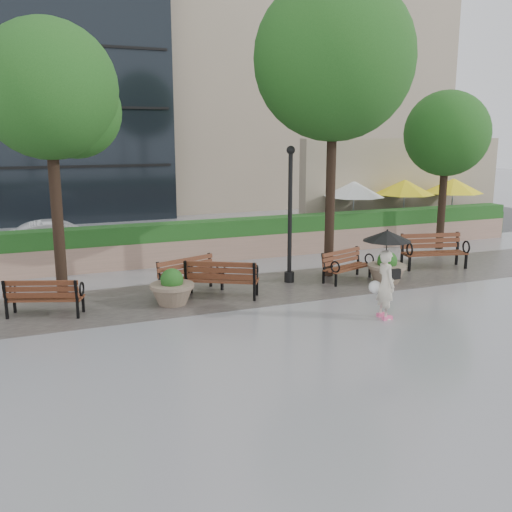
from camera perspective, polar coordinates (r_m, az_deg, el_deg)
name	(u,v)px	position (r m, az deg, el deg)	size (l,w,h in m)	color
ground	(324,319)	(13.24, 6.80, -6.32)	(100.00, 100.00, 0.00)	gray
cobble_strip	(271,288)	(15.80, 1.50, -3.17)	(28.00, 3.20, 0.01)	#383330
hedge_wall	(223,240)	(19.29, -3.31, 1.61)	(24.00, 0.80, 1.35)	tan
cafe_wall	(403,184)	(26.25, 14.50, 6.96)	(10.00, 0.60, 4.00)	tan
cafe_hedge	(424,227)	(24.40, 16.45, 2.82)	(8.00, 0.50, 0.90)	#1E4C19
asphalt_street	(191,240)	(23.17, -6.54, 1.64)	(40.00, 7.00, 0.00)	black
bldg_stone	(289,39)	(38.05, 3.28, 20.86)	(18.00, 10.00, 20.00)	tan
bench_0	(45,305)	(14.19, -20.32, -4.59)	(1.82, 1.23, 0.91)	brown
bench_1	(191,284)	(15.19, -6.47, -2.80)	(1.89, 1.27, 0.95)	brown
bench_2	(222,286)	(14.84, -3.43, -3.03)	(1.98, 1.57, 1.00)	brown
bench_3	(347,272)	(16.70, 9.08, -1.59)	(1.74, 1.16, 0.87)	brown
bench_4	(434,258)	(18.88, 17.34, -0.22)	(2.12, 1.19, 1.08)	brown
planter_left	(172,291)	(14.32, -8.38, -3.44)	(1.10, 1.10, 0.92)	#7F6B56
planter_right	(387,271)	(16.66, 12.94, -1.43)	(1.10, 1.10, 0.92)	#7F6B56
lamppost	(290,224)	(16.07, 3.40, 3.22)	(0.28, 0.28, 3.86)	black
tree_0	(55,96)	(15.05, -19.46, 14.82)	(3.42, 3.32, 6.86)	black
tree_1	(337,66)	(17.03, 8.12, 18.33)	(4.53, 4.53, 8.47)	black
tree_2	(448,137)	(22.07, 18.69, 11.23)	(3.18, 3.04, 5.71)	black
patio_umb_white	(354,189)	(23.44, 9.77, 6.58)	(2.50, 2.50, 2.30)	black
patio_umb_yellow_a	(405,187)	(24.81, 14.65, 6.65)	(2.50, 2.50, 2.30)	black
patio_umb_yellow_b	(453,186)	(26.09, 19.13, 6.63)	(2.50, 2.50, 2.30)	black
car_right	(59,237)	(21.28, -19.09, 1.76)	(1.27, 3.63, 1.20)	silver
pedestrian	(386,265)	(13.28, 12.88, -0.92)	(1.11, 1.11, 2.04)	beige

